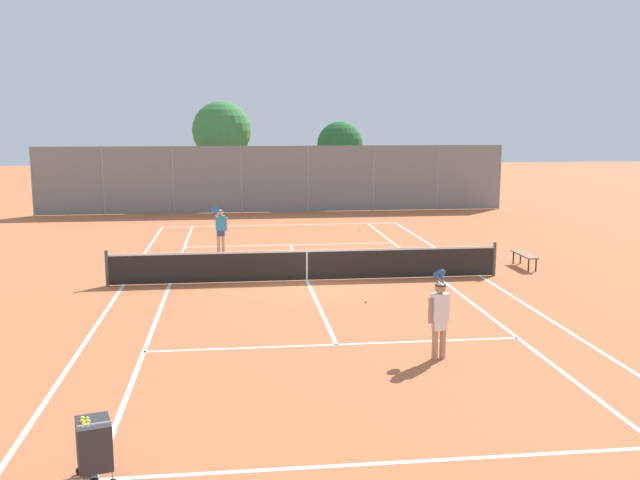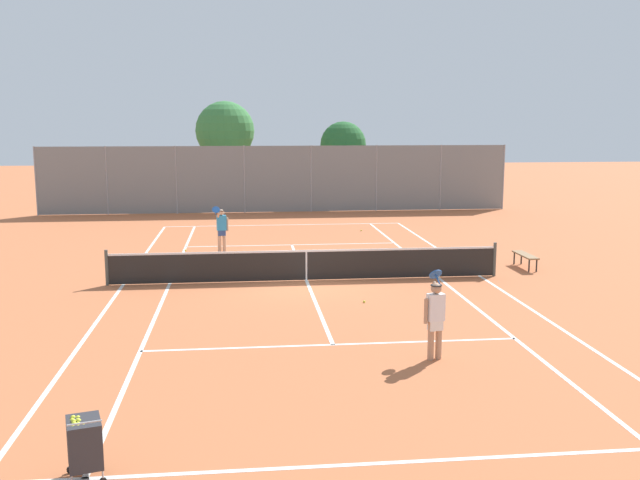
# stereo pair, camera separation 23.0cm
# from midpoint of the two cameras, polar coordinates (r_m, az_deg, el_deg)

# --- Properties ---
(ground_plane) EXTENTS (120.00, 120.00, 0.00)m
(ground_plane) POSITION_cam_midpoint_polar(r_m,az_deg,el_deg) (21.88, -1.36, -3.26)
(ground_plane) COLOR #BC663D
(court_line_markings) EXTENTS (11.10, 23.90, 0.01)m
(court_line_markings) POSITION_cam_midpoint_polar(r_m,az_deg,el_deg) (21.88, -1.36, -3.25)
(court_line_markings) COLOR silver
(court_line_markings) RESTS_ON ground
(tennis_net) EXTENTS (12.00, 0.10, 1.07)m
(tennis_net) POSITION_cam_midpoint_polar(r_m,az_deg,el_deg) (21.77, -1.36, -1.95)
(tennis_net) COLOR #474C47
(tennis_net) RESTS_ON ground
(ball_cart) EXTENTS (0.62, 0.73, 0.96)m
(ball_cart) POSITION_cam_midpoint_polar(r_m,az_deg,el_deg) (10.49, -18.26, -15.19)
(ball_cart) COLOR #2D2D33
(ball_cart) RESTS_ON ground
(player_near_side) EXTENTS (0.55, 0.83, 1.77)m
(player_near_side) POSITION_cam_midpoint_polar(r_m,az_deg,el_deg) (14.78, 9.08, -5.94)
(player_near_side) COLOR tan
(player_near_side) RESTS_ON ground
(player_far_left) EXTENTS (0.58, 0.80, 1.77)m
(player_far_left) POSITION_cam_midpoint_polar(r_m,az_deg,el_deg) (26.68, -8.21, 0.99)
(player_far_left) COLOR #D8A884
(player_far_left) RESTS_ON ground
(loose_tennis_ball_0) EXTENTS (0.07, 0.07, 0.07)m
(loose_tennis_ball_0) POSITION_cam_midpoint_polar(r_m,az_deg,el_deg) (31.72, 2.96, 0.79)
(loose_tennis_ball_0) COLOR #D1DB33
(loose_tennis_ball_0) RESTS_ON ground
(loose_tennis_ball_1) EXTENTS (0.07, 0.07, 0.07)m
(loose_tennis_ball_1) POSITION_cam_midpoint_polar(r_m,az_deg,el_deg) (19.28, 3.34, -4.93)
(loose_tennis_ball_1) COLOR #D1DB33
(loose_tennis_ball_1) RESTS_ON ground
(loose_tennis_ball_2) EXTENTS (0.07, 0.07, 0.07)m
(loose_tennis_ball_2) POSITION_cam_midpoint_polar(r_m,az_deg,el_deg) (27.24, -11.04, -0.82)
(loose_tennis_ball_2) COLOR #D1DB33
(loose_tennis_ball_2) RESTS_ON ground
(courtside_bench) EXTENTS (0.36, 1.50, 0.47)m
(courtside_bench) POSITION_cam_midpoint_polar(r_m,az_deg,el_deg) (24.64, 15.80, -1.20)
(courtside_bench) COLOR olive
(courtside_bench) RESTS_ON ground
(back_fence) EXTENTS (24.99, 0.08, 3.56)m
(back_fence) POSITION_cam_midpoint_polar(r_m,az_deg,el_deg) (38.14, -3.79, 4.89)
(back_fence) COLOR gray
(back_fence) RESTS_ON ground
(tree_behind_left) EXTENTS (3.32, 3.32, 5.95)m
(tree_behind_left) POSITION_cam_midpoint_polar(r_m,az_deg,el_deg) (41.18, -7.97, 8.53)
(tree_behind_left) COLOR brown
(tree_behind_left) RESTS_ON ground
(tree_behind_right) EXTENTS (2.63, 2.63, 4.81)m
(tree_behind_right) POSITION_cam_midpoint_polar(r_m,az_deg,el_deg) (41.15, 1.40, 7.52)
(tree_behind_right) COLOR brown
(tree_behind_right) RESTS_ON ground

